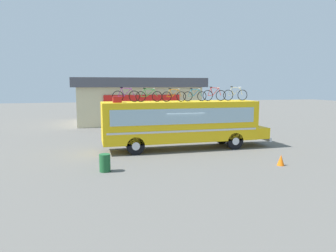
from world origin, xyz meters
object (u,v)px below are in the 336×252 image
object	(u,v)px
trash_bin	(105,163)
traffic_cone	(281,160)
rooftop_bicycle_1	(126,96)
rooftop_bicycle_4	(195,96)
luggage_bag_1	(117,100)
rooftop_bicycle_6	(235,95)
rooftop_bicycle_2	(149,96)
rooftop_bicycle_5	(214,95)
bus	(182,122)
rooftop_bicycle_3	(174,96)

from	to	relation	value
trash_bin	traffic_cone	xyz separation A→B (m)	(9.05, -1.16, -0.15)
rooftop_bicycle_1	rooftop_bicycle_4	xyz separation A→B (m)	(4.54, -0.08, -0.03)
luggage_bag_1	rooftop_bicycle_6	bearing A→B (deg)	3.57
luggage_bag_1	rooftop_bicycle_2	xyz separation A→B (m)	(2.04, 0.37, 0.19)
rooftop_bicycle_2	rooftop_bicycle_5	size ratio (longest dim) A/B	1.03
bus	rooftop_bicycle_2	xyz separation A→B (m)	(-2.24, 0.04, 1.71)
rooftop_bicycle_2	rooftop_bicycle_4	bearing A→B (deg)	0.93
bus	rooftop_bicycle_3	distance (m)	1.84
bus	rooftop_bicycle_3	xyz separation A→B (m)	(-0.65, -0.22, 1.70)
rooftop_bicycle_6	rooftop_bicycle_4	bearing A→B (deg)	-178.30
rooftop_bicycle_5	traffic_cone	bearing A→B (deg)	-75.42
rooftop_bicycle_6	rooftop_bicycle_1	bearing A→B (deg)	-179.94
luggage_bag_1	rooftop_bicycle_1	world-z (taller)	rooftop_bicycle_1
rooftop_bicycle_4	trash_bin	world-z (taller)	rooftop_bicycle_4
rooftop_bicycle_3	rooftop_bicycle_4	world-z (taller)	rooftop_bicycle_3
luggage_bag_1	rooftop_bicycle_4	xyz separation A→B (m)	(5.15, 0.42, 0.18)
rooftop_bicycle_3	rooftop_bicycle_6	distance (m)	4.53
rooftop_bicycle_2	rooftop_bicycle_1	bearing A→B (deg)	174.78
rooftop_bicycle_3	rooftop_bicycle_6	size ratio (longest dim) A/B	0.89
rooftop_bicycle_1	rooftop_bicycle_4	bearing A→B (deg)	-1.02
rooftop_bicycle_5	traffic_cone	xyz separation A→B (m)	(1.46, -5.60, -3.26)
rooftop_bicycle_1	traffic_cone	bearing A→B (deg)	-37.19
rooftop_bicycle_4	traffic_cone	distance (m)	7.03
rooftop_bicycle_5	rooftop_bicycle_2	bearing A→B (deg)	-178.61
rooftop_bicycle_4	rooftop_bicycle_3	bearing A→B (deg)	-168.59
traffic_cone	rooftop_bicycle_3	bearing A→B (deg)	130.03
bus	rooftop_bicycle_3	world-z (taller)	rooftop_bicycle_3
luggage_bag_1	rooftop_bicycle_3	bearing A→B (deg)	1.75
luggage_bag_1	trash_bin	world-z (taller)	luggage_bag_1
luggage_bag_1	trash_bin	bearing A→B (deg)	-104.56
rooftop_bicycle_5	traffic_cone	world-z (taller)	rooftop_bicycle_5
rooftop_bicycle_4	rooftop_bicycle_6	size ratio (longest dim) A/B	0.89
luggage_bag_1	rooftop_bicycle_3	size ratio (longest dim) A/B	0.32
rooftop_bicycle_1	rooftop_bicycle_6	distance (m)	7.53
luggage_bag_1	rooftop_bicycle_3	distance (m)	3.63
bus	rooftop_bicycle_5	distance (m)	2.87
rooftop_bicycle_3	rooftop_bicycle_5	world-z (taller)	rooftop_bicycle_5
rooftop_bicycle_3	rooftop_bicycle_5	xyz separation A→B (m)	(2.94, 0.37, 0.03)
rooftop_bicycle_3	rooftop_bicycle_4	bearing A→B (deg)	11.41
rooftop_bicycle_4	traffic_cone	world-z (taller)	rooftop_bicycle_4
luggage_bag_1	rooftop_bicycle_2	bearing A→B (deg)	10.23
trash_bin	rooftop_bicycle_1	bearing A→B (deg)	69.86
rooftop_bicycle_3	rooftop_bicycle_4	xyz separation A→B (m)	(1.52, 0.31, -0.00)
trash_bin	traffic_cone	world-z (taller)	trash_bin
rooftop_bicycle_1	bus	bearing A→B (deg)	-2.66
bus	rooftop_bicycle_6	bearing A→B (deg)	2.65
rooftop_bicycle_3	trash_bin	size ratio (longest dim) A/B	1.87
rooftop_bicycle_2	rooftop_bicycle_6	world-z (taller)	rooftop_bicycle_6
rooftop_bicycle_1	trash_bin	distance (m)	5.68
rooftop_bicycle_2	rooftop_bicycle_3	distance (m)	1.60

